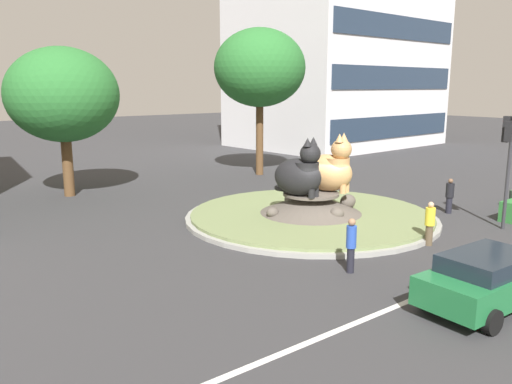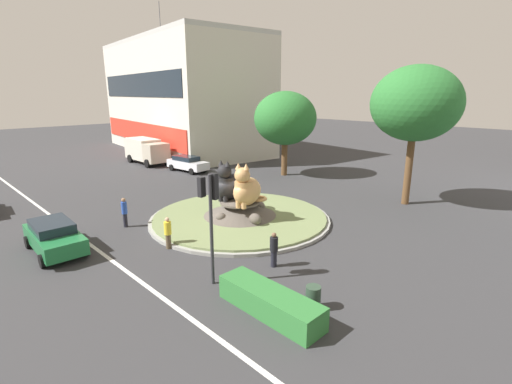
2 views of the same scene
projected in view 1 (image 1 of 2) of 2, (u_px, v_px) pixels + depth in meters
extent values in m
plane|color=#333335|center=(310.00, 219.00, 23.45)|extent=(160.00, 160.00, 0.00)
cube|color=silver|center=(487.00, 269.00, 17.10)|extent=(112.00, 0.20, 0.01)
cylinder|color=gray|center=(310.00, 217.00, 23.43)|extent=(11.17, 11.17, 0.18)
cylinder|color=#707F51|center=(311.00, 214.00, 23.40)|extent=(10.72, 10.72, 0.12)
cone|color=#564F47|center=(311.00, 203.00, 23.30)|extent=(4.52, 4.52, 0.91)
cylinder|color=#564F47|center=(311.00, 194.00, 23.22)|extent=(2.48, 2.48, 0.12)
ellipsoid|color=#564F47|center=(348.00, 201.00, 24.09)|extent=(0.83, 0.60, 0.66)
ellipsoid|color=#564F47|center=(293.00, 199.00, 24.58)|extent=(0.81, 0.71, 0.65)
ellipsoid|color=#564F47|center=(273.00, 212.00, 22.49)|extent=(0.55, 0.48, 0.44)
ellipsoid|color=#564F47|center=(337.00, 213.00, 22.16)|extent=(0.63, 0.61, 0.50)
ellipsoid|color=black|center=(298.00, 177.00, 22.50)|extent=(1.94, 2.49, 1.60)
cylinder|color=black|center=(307.00, 174.00, 22.21)|extent=(1.28, 1.28, 1.00)
sphere|color=black|center=(310.00, 154.00, 21.95)|extent=(0.88, 0.88, 0.88)
torus|color=black|center=(284.00, 188.00, 23.43)|extent=(1.06, 1.06, 0.20)
cone|color=black|center=(313.00, 141.00, 22.04)|extent=(0.44, 0.44, 0.36)
cone|color=black|center=(308.00, 142.00, 21.65)|extent=(0.44, 0.44, 0.36)
cylinder|color=black|center=(316.00, 192.00, 22.31)|extent=(0.28, 0.28, 0.40)
cylinder|color=black|center=(311.00, 193.00, 22.02)|extent=(0.28, 0.28, 0.40)
ellipsoid|color=tan|center=(328.00, 173.00, 23.44)|extent=(2.15, 2.64, 1.65)
cylinder|color=tan|center=(337.00, 169.00, 23.17)|extent=(1.38, 1.38, 1.03)
sphere|color=tan|center=(341.00, 149.00, 22.91)|extent=(0.91, 0.91, 0.91)
torus|color=tan|center=(312.00, 184.00, 24.35)|extent=(1.33, 1.33, 0.21)
cone|color=tan|center=(344.00, 137.00, 23.01)|extent=(0.48, 0.48, 0.37)
cone|color=tan|center=(340.00, 138.00, 22.59)|extent=(0.48, 0.48, 0.37)
cylinder|color=tan|center=(346.00, 187.00, 23.30)|extent=(0.29, 0.29, 0.41)
cylinder|color=tan|center=(343.00, 189.00, 22.99)|extent=(0.29, 0.29, 0.41)
cylinder|color=#2D2D33|center=(508.00, 174.00, 21.39)|extent=(0.14, 0.14, 4.67)
cube|color=black|center=(506.00, 129.00, 21.18)|extent=(0.36, 0.29, 1.05)
sphere|color=red|center=(505.00, 121.00, 21.16)|extent=(0.18, 0.18, 0.18)
sphere|color=#392706|center=(504.00, 129.00, 21.23)|extent=(0.18, 0.18, 0.18)
sphere|color=black|center=(504.00, 137.00, 21.29)|extent=(0.18, 0.18, 0.18)
cube|color=black|center=(509.00, 131.00, 20.71)|extent=(0.25, 0.31, 0.80)
cube|color=silver|center=(340.00, 10.00, 50.71)|extent=(19.42, 14.59, 26.19)
cube|color=#233347|center=(394.00, 127.00, 47.81)|extent=(17.63, 0.98, 1.98)
cube|color=#233347|center=(397.00, 78.00, 46.94)|extent=(17.63, 0.98, 1.98)
cube|color=#233347|center=(399.00, 27.00, 46.07)|extent=(17.63, 0.98, 1.98)
cylinder|color=brown|center=(260.00, 140.00, 34.74)|extent=(0.49, 0.49, 4.64)
ellipsoid|color=#286B2D|center=(260.00, 68.00, 33.81)|extent=(5.92, 5.92, 5.03)
cylinder|color=brown|center=(68.00, 168.00, 28.11)|extent=(0.56, 0.56, 3.08)
ellipsoid|color=#286B2D|center=(63.00, 95.00, 27.34)|extent=(5.81, 5.81, 4.94)
cylinder|color=brown|center=(429.00, 235.00, 19.55)|extent=(0.27, 0.27, 0.77)
cylinder|color=yellow|center=(430.00, 216.00, 19.41)|extent=(0.36, 0.36, 0.67)
sphere|color=tan|center=(431.00, 205.00, 19.32)|extent=(0.22, 0.22, 0.22)
cylinder|color=black|center=(351.00, 260.00, 16.68)|extent=(0.24, 0.24, 0.83)
cylinder|color=#284CB2|center=(351.00, 237.00, 16.53)|extent=(0.32, 0.32, 0.72)
sphere|color=#936B4C|center=(352.00, 222.00, 16.43)|extent=(0.24, 0.24, 0.24)
cylinder|color=black|center=(449.00, 205.00, 24.48)|extent=(0.28, 0.28, 0.76)
cylinder|color=black|center=(450.00, 190.00, 24.34)|extent=(0.37, 0.37, 0.66)
sphere|color=brown|center=(451.00, 181.00, 24.25)|extent=(0.22, 0.22, 0.22)
cube|color=#1E6B38|center=(491.00, 282.00, 14.05)|extent=(4.53, 2.05, 0.76)
cube|color=#19232D|center=(488.00, 262.00, 13.79)|extent=(2.56, 1.75, 0.46)
cylinder|color=black|center=(487.00, 274.00, 15.71)|extent=(0.65, 0.24, 0.64)
cylinder|color=black|center=(426.00, 297.00, 14.02)|extent=(0.65, 0.24, 0.64)
cylinder|color=black|center=(492.00, 322.00, 12.53)|extent=(0.65, 0.24, 0.64)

